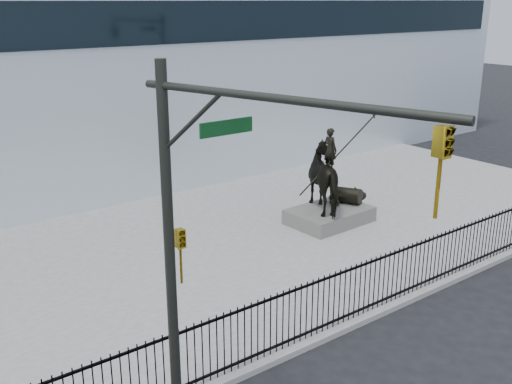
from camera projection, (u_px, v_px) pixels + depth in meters
ground at (425, 327)px, 15.00m from camera, size 120.00×120.00×0.00m
plaza at (256, 240)px, 20.27m from camera, size 30.00×12.00×0.15m
building at (92, 72)px, 28.75m from camera, size 44.00×14.00×9.00m
picket_fence at (389, 277)px, 15.67m from camera, size 22.10×0.10×1.50m
statue_plinth at (329, 215)px, 21.57m from camera, size 2.93×2.07×0.54m
equestrian_statue at (332, 178)px, 21.17m from camera, size 3.67×2.33×3.11m
traffic_signal_left at (209, 254)px, 9.40m from camera, size 1.52×4.84×7.00m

